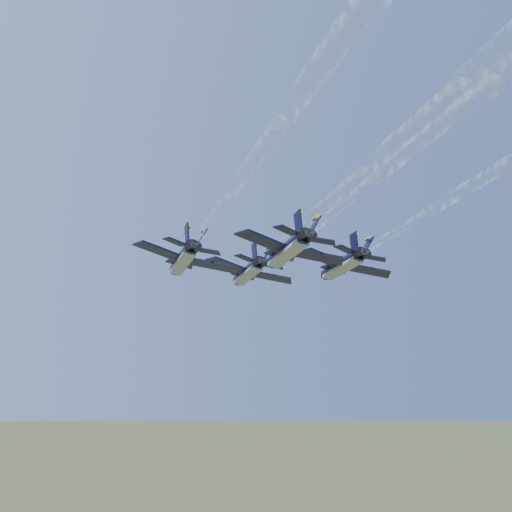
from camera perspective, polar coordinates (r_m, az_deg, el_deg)
jet_lead at (r=125.49m, az=-0.60°, el=-1.17°), size 13.33×18.63×5.20m
jet_left at (r=108.89m, az=-5.32°, el=-0.22°), size 13.33×18.63×5.20m
jet_right at (r=116.38m, az=6.27°, el=-0.66°), size 13.33×18.63×5.20m
jet_slot at (r=99.18m, az=2.29°, el=0.44°), size 13.33×18.63×5.20m
smoke_trail_lead at (r=54.29m, az=18.07°, el=7.23°), size 42.11×94.72×3.51m
smoke_trail_left at (r=36.20m, az=13.05°, el=14.36°), size 42.11×94.72×3.51m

